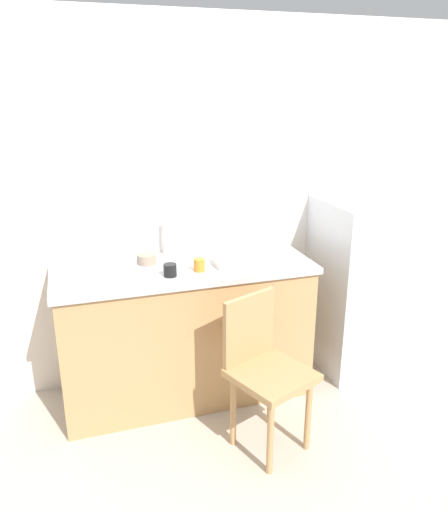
% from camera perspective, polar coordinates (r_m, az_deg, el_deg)
% --- Properties ---
extents(ground_plane, '(8.00, 8.00, 0.00)m').
position_cam_1_polar(ground_plane, '(3.10, 3.59, -20.76)').
color(ground_plane, '#BCB2A3').
extents(back_wall, '(4.80, 0.10, 2.43)m').
position_cam_1_polar(back_wall, '(3.43, -2.04, 5.96)').
color(back_wall, white).
rests_on(back_wall, ground_plane).
extents(cabinet_base, '(1.58, 0.60, 0.88)m').
position_cam_1_polar(cabinet_base, '(3.32, -4.43, -8.83)').
color(cabinet_base, tan).
rests_on(cabinet_base, ground_plane).
extents(countertop, '(1.62, 0.64, 0.04)m').
position_cam_1_polar(countertop, '(3.13, -4.64, -1.38)').
color(countertop, '#B7B7BC').
rests_on(countertop, cabinet_base).
extents(faucet, '(0.02, 0.02, 0.23)m').
position_cam_1_polar(faucet, '(3.31, -6.87, 2.10)').
color(faucet, '#B7B7BC').
rests_on(faucet, countertop).
extents(refrigerator, '(0.55, 0.61, 1.24)m').
position_cam_1_polar(refrigerator, '(3.71, 15.13, -3.27)').
color(refrigerator, silver).
rests_on(refrigerator, ground_plane).
extents(chair, '(0.52, 0.52, 0.89)m').
position_cam_1_polar(chair, '(2.84, 4.64, -12.51)').
color(chair, tan).
rests_on(chair, ground_plane).
extents(dish_tray, '(0.28, 0.20, 0.05)m').
position_cam_1_polar(dish_tray, '(3.13, 1.38, -0.46)').
color(dish_tray, white).
rests_on(dish_tray, countertop).
extents(terracotta_bowl, '(0.12, 0.12, 0.06)m').
position_cam_1_polar(terracotta_bowl, '(3.17, -8.90, -0.33)').
color(terracotta_bowl, gray).
rests_on(terracotta_bowl, countertop).
extents(cup_black, '(0.08, 0.08, 0.08)m').
position_cam_1_polar(cup_black, '(2.94, -6.22, -1.62)').
color(cup_black, black).
rests_on(cup_black, countertop).
extents(cup_orange, '(0.07, 0.07, 0.08)m').
position_cam_1_polar(cup_orange, '(3.01, -2.86, -1.01)').
color(cup_orange, orange).
rests_on(cup_orange, countertop).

